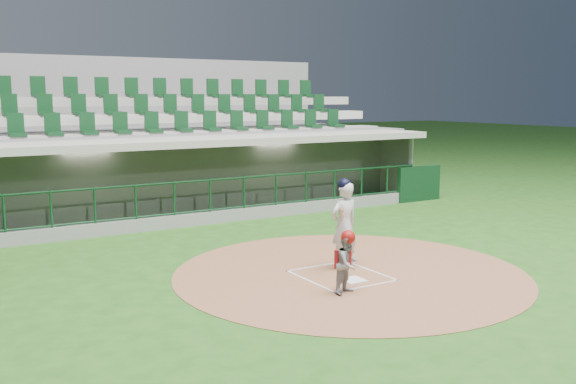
# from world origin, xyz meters

# --- Properties ---
(ground) EXTENTS (120.00, 120.00, 0.00)m
(ground) POSITION_xyz_m (0.00, 0.00, 0.00)
(ground) COLOR #204D16
(ground) RESTS_ON ground
(dirt_circle) EXTENTS (7.20, 7.20, 0.01)m
(dirt_circle) POSITION_xyz_m (0.30, -0.20, 0.01)
(dirt_circle) COLOR brown
(dirt_circle) RESTS_ON ground
(home_plate) EXTENTS (0.43, 0.43, 0.02)m
(home_plate) POSITION_xyz_m (0.00, -0.70, 0.02)
(home_plate) COLOR white
(home_plate) RESTS_ON dirt_circle
(batter_box_chalk) EXTENTS (1.55, 1.80, 0.01)m
(batter_box_chalk) POSITION_xyz_m (0.00, -0.30, 0.02)
(batter_box_chalk) COLOR white
(batter_box_chalk) RESTS_ON ground
(dugout_structure) EXTENTS (16.40, 3.70, 3.00)m
(dugout_structure) POSITION_xyz_m (0.10, 7.82, 0.97)
(dugout_structure) COLOR gray
(dugout_structure) RESTS_ON ground
(seating_deck) EXTENTS (17.00, 6.72, 5.15)m
(seating_deck) POSITION_xyz_m (0.00, 10.91, 1.42)
(seating_deck) COLOR slate
(seating_deck) RESTS_ON ground
(batter) EXTENTS (0.89, 0.89, 1.90)m
(batter) POSITION_xyz_m (0.39, 0.15, 0.96)
(batter) COLOR silver
(batter) RESTS_ON dirt_circle
(catcher) EXTENTS (0.64, 0.56, 1.17)m
(catcher) POSITION_xyz_m (-0.57, -1.27, 0.59)
(catcher) COLOR gray
(catcher) RESTS_ON dirt_circle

